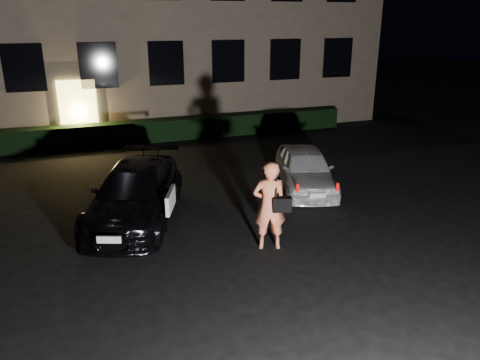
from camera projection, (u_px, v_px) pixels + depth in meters
name	position (u px, v px, depth m)	size (l,w,h in m)	color
ground	(277.00, 256.00, 9.85)	(80.00, 80.00, 0.00)	black
hedge	(172.00, 129.00, 19.03)	(15.00, 0.70, 0.85)	black
sedan	(136.00, 193.00, 11.47)	(3.35, 4.93, 1.33)	black
hatch	(305.00, 169.00, 13.48)	(2.43, 3.87, 1.23)	silver
man	(270.00, 205.00, 9.88)	(0.82, 0.65, 1.96)	#FF8058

